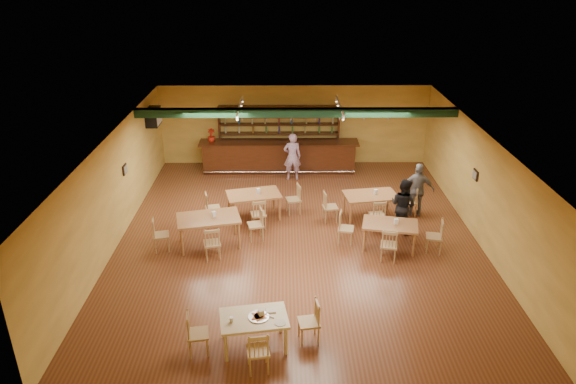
{
  "coord_description": "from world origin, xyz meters",
  "views": [
    {
      "loc": [
        -0.4,
        -13.1,
        7.25
      ],
      "look_at": [
        -0.28,
        0.6,
        1.15
      ],
      "focal_mm": 32.85,
      "sensor_mm": 36.0,
      "label": 1
    }
  ],
  "objects_px": {
    "bar_counter": "(279,156)",
    "near_table": "(254,332)",
    "dining_table_c": "(209,231)",
    "patron_right_a": "(403,205)",
    "dining_table_a": "(254,205)",
    "dining_table_b": "(370,206)",
    "dining_table_d": "(389,235)",
    "patron_bar": "(292,157)"
  },
  "relations": [
    {
      "from": "patron_right_a",
      "to": "near_table",
      "type": "bearing_deg",
      "value": 95.66
    },
    {
      "from": "bar_counter",
      "to": "near_table",
      "type": "height_order",
      "value": "bar_counter"
    },
    {
      "from": "dining_table_b",
      "to": "dining_table_d",
      "type": "height_order",
      "value": "dining_table_b"
    },
    {
      "from": "near_table",
      "to": "patron_bar",
      "type": "relative_size",
      "value": 0.78
    },
    {
      "from": "dining_table_a",
      "to": "patron_bar",
      "type": "height_order",
      "value": "patron_bar"
    },
    {
      "from": "dining_table_b",
      "to": "dining_table_c",
      "type": "xyz_separation_m",
      "value": [
        -4.65,
        -1.59,
        0.03
      ]
    },
    {
      "from": "patron_bar",
      "to": "dining_table_c",
      "type": "bearing_deg",
      "value": 60.19
    },
    {
      "from": "dining_table_b",
      "to": "dining_table_c",
      "type": "distance_m",
      "value": 4.91
    },
    {
      "from": "bar_counter",
      "to": "patron_bar",
      "type": "relative_size",
      "value": 3.39
    },
    {
      "from": "dining_table_d",
      "to": "patron_right_a",
      "type": "xyz_separation_m",
      "value": [
        0.54,
        0.98,
        0.44
      ]
    },
    {
      "from": "dining_table_b",
      "to": "dining_table_c",
      "type": "bearing_deg",
      "value": -169.56
    },
    {
      "from": "dining_table_a",
      "to": "dining_table_b",
      "type": "height_order",
      "value": "dining_table_a"
    },
    {
      "from": "bar_counter",
      "to": "patron_bar",
      "type": "bearing_deg",
      "value": -60.2
    },
    {
      "from": "patron_bar",
      "to": "patron_right_a",
      "type": "height_order",
      "value": "patron_bar"
    },
    {
      "from": "bar_counter",
      "to": "dining_table_b",
      "type": "xyz_separation_m",
      "value": [
        2.77,
        -3.92,
        -0.18
      ]
    },
    {
      "from": "near_table",
      "to": "dining_table_d",
      "type": "bearing_deg",
      "value": 40.09
    },
    {
      "from": "dining_table_a",
      "to": "dining_table_d",
      "type": "distance_m",
      "value": 4.21
    },
    {
      "from": "dining_table_b",
      "to": "patron_bar",
      "type": "height_order",
      "value": "patron_bar"
    },
    {
      "from": "near_table",
      "to": "patron_bar",
      "type": "xyz_separation_m",
      "value": [
        0.91,
        8.87,
        0.5
      ]
    },
    {
      "from": "bar_counter",
      "to": "dining_table_a",
      "type": "bearing_deg",
      "value": -100.89
    },
    {
      "from": "dining_table_c",
      "to": "dining_table_d",
      "type": "xyz_separation_m",
      "value": [
        4.91,
        -0.2,
        -0.05
      ]
    },
    {
      "from": "dining_table_a",
      "to": "near_table",
      "type": "bearing_deg",
      "value": -100.56
    },
    {
      "from": "dining_table_d",
      "to": "patron_right_a",
      "type": "distance_m",
      "value": 1.21
    },
    {
      "from": "dining_table_b",
      "to": "dining_table_a",
      "type": "bearing_deg",
      "value": 170.34
    },
    {
      "from": "dining_table_a",
      "to": "dining_table_d",
      "type": "height_order",
      "value": "dining_table_a"
    },
    {
      "from": "dining_table_d",
      "to": "near_table",
      "type": "distance_m",
      "value": 5.28
    },
    {
      "from": "dining_table_c",
      "to": "patron_bar",
      "type": "xyz_separation_m",
      "value": [
        2.35,
        4.69,
        0.44
      ]
    },
    {
      "from": "near_table",
      "to": "patron_bar",
      "type": "distance_m",
      "value": 8.93
    },
    {
      "from": "dining_table_c",
      "to": "patron_bar",
      "type": "bearing_deg",
      "value": 50.42
    },
    {
      "from": "patron_right_a",
      "to": "dining_table_a",
      "type": "bearing_deg",
      "value": 33.03
    },
    {
      "from": "near_table",
      "to": "dining_table_b",
      "type": "bearing_deg",
      "value": 52.03
    },
    {
      "from": "dining_table_a",
      "to": "patron_bar",
      "type": "bearing_deg",
      "value": 54.6
    },
    {
      "from": "bar_counter",
      "to": "dining_table_a",
      "type": "distance_m",
      "value": 3.92
    },
    {
      "from": "dining_table_d",
      "to": "bar_counter",
      "type": "bearing_deg",
      "value": 129.65
    },
    {
      "from": "dining_table_a",
      "to": "near_table",
      "type": "relative_size",
      "value": 1.18
    },
    {
      "from": "dining_table_d",
      "to": "patron_right_a",
      "type": "relative_size",
      "value": 0.91
    },
    {
      "from": "bar_counter",
      "to": "dining_table_b",
      "type": "distance_m",
      "value": 4.81
    },
    {
      "from": "bar_counter",
      "to": "patron_right_a",
      "type": "relative_size",
      "value": 3.63
    },
    {
      "from": "patron_bar",
      "to": "dining_table_d",
      "type": "bearing_deg",
      "value": 114.45
    },
    {
      "from": "bar_counter",
      "to": "dining_table_d",
      "type": "distance_m",
      "value": 6.47
    },
    {
      "from": "dining_table_c",
      "to": "near_table",
      "type": "relative_size",
      "value": 1.25
    },
    {
      "from": "dining_table_c",
      "to": "patron_right_a",
      "type": "xyz_separation_m",
      "value": [
        5.45,
        0.79,
        0.38
      ]
    }
  ]
}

